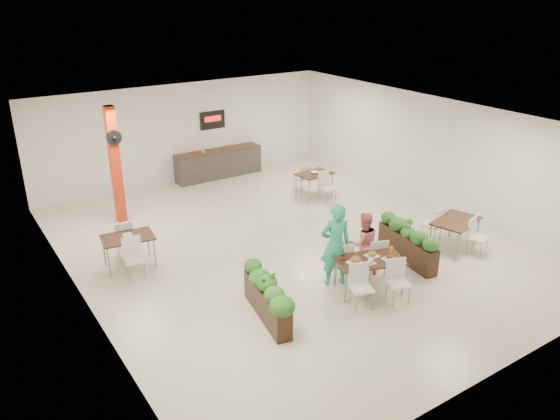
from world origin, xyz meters
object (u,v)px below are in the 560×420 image
object	(u,v)px
red_column	(115,164)
planter_left	(267,294)
service_counter	(219,163)
side_table_c	(455,225)
diner_man	(335,245)
side_table_a	(128,241)
planter_right	(408,241)
main_table	(369,264)
side_table_b	(314,177)
diner_woman	(363,244)

from	to	relation	value
red_column	planter_left	size ratio (longest dim) A/B	1.67
service_counter	side_table_c	size ratio (longest dim) A/B	1.79
diner_man	planter_left	size ratio (longest dim) A/B	0.97
side_table_a	side_table_c	xyz separation A→B (m)	(7.00, -3.50, 0.00)
service_counter	planter_left	xyz separation A→B (m)	(-3.17, -8.11, 0.02)
planter_right	planter_left	bearing A→B (deg)	-176.90
main_table	planter_right	size ratio (longest dim) A/B	0.97
planter_left	side_table_a	bearing A→B (deg)	113.20
diner_man	service_counter	bearing A→B (deg)	-79.44
red_column	planter_left	xyz separation A→B (m)	(0.82, -6.25, -1.13)
side_table_c	side_table_b	bearing A→B (deg)	82.97
diner_man	planter_left	distance (m)	2.00
diner_man	side_table_a	bearing A→B (deg)	-23.46
red_column	diner_woman	xyz separation A→B (m)	(3.55, -5.93, -0.90)
red_column	side_table_c	bearing A→B (deg)	-44.57
red_column	main_table	bearing A→B (deg)	-64.47
diner_man	planter_left	xyz separation A→B (m)	(-1.93, -0.32, -0.42)
planter_left	side_table_b	size ratio (longest dim) A/B	1.16
service_counter	main_table	size ratio (longest dim) A/B	1.55
side_table_c	side_table_a	bearing A→B (deg)	137.84
diner_man	side_table_c	bearing A→B (deg)	-164.82
main_table	diner_woman	xyz separation A→B (m)	(0.41, 0.65, 0.11)
main_table	service_counter	bearing A→B (deg)	84.22
red_column	side_table_a	xyz separation A→B (m)	(-0.70, -2.70, -1.02)
diner_woman	planter_left	xyz separation A→B (m)	(-2.73, -0.32, -0.23)
side_table_c	red_column	bearing A→B (deg)	119.87
side_table_b	red_column	bearing A→B (deg)	160.29
diner_woman	planter_left	bearing A→B (deg)	26.25
red_column	side_table_b	size ratio (longest dim) A/B	1.94
diner_woman	side_table_a	world-z (taller)	diner_woman
planter_right	side_table_c	bearing A→B (deg)	-7.04
side_table_c	diner_man	bearing A→B (deg)	159.99
diner_woman	planter_left	world-z (taller)	diner_woman
diner_man	planter_right	size ratio (longest dim) A/B	0.93
side_table_b	main_table	bearing A→B (deg)	-120.73
service_counter	diner_woman	distance (m)	7.81
diner_woman	side_table_a	xyz separation A→B (m)	(-4.25, 3.23, -0.11)
main_table	side_table_b	distance (m)	5.71
planter_left	side_table_b	bearing A→B (deg)	45.43
service_counter	diner_woman	bearing A→B (deg)	-93.26
service_counter	side_table_a	world-z (taller)	service_counter
planter_left	side_table_a	size ratio (longest dim) A/B	1.16
red_column	diner_man	world-z (taller)	red_column
diner_man	planter_right	xyz separation A→B (m)	(2.11, -0.10, -0.42)
red_column	side_table_a	world-z (taller)	red_column
planter_right	service_counter	bearing A→B (deg)	96.24
side_table_a	side_table_c	bearing A→B (deg)	-18.82
diner_man	diner_woman	xyz separation A→B (m)	(0.80, 0.00, -0.19)
planter_right	side_table_c	size ratio (longest dim) A/B	1.19
planter_left	planter_right	distance (m)	4.04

